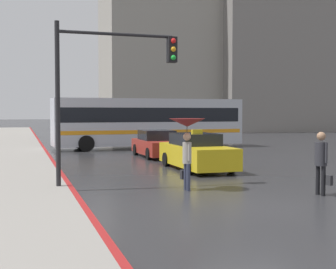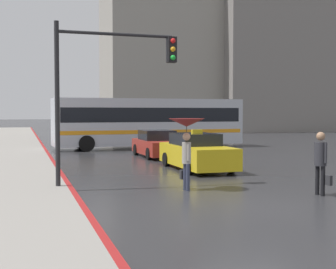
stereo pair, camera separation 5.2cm
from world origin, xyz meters
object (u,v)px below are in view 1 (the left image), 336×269
at_px(taxi, 197,153).
at_px(pedestrian_with_umbrella, 187,131).
at_px(city_bus, 149,121).
at_px(sedan_red, 158,145).
at_px(pedestrian_man, 321,158).
at_px(traffic_light, 110,73).

height_order(taxi, pedestrian_with_umbrella, pedestrian_with_umbrella).
distance_m(taxi, city_bus, 11.54).
xyz_separation_m(sedan_red, pedestrian_with_umbrella, (-2.13, -10.37, 1.13)).
bearing_deg(pedestrian_with_umbrella, pedestrian_man, -121.16).
xyz_separation_m(taxi, sedan_red, (-0.00, 5.66, -0.04)).
bearing_deg(sedan_red, pedestrian_man, 95.45).
relative_size(city_bus, pedestrian_with_umbrella, 5.73).
height_order(city_bus, pedestrian_with_umbrella, city_bus).
xyz_separation_m(city_bus, traffic_light, (-5.36, -15.17, 1.74)).
relative_size(city_bus, traffic_light, 2.46).
xyz_separation_m(taxi, traffic_light, (-4.24, -3.73, 2.83)).
height_order(sedan_red, pedestrian_with_umbrella, pedestrian_with_umbrella).
xyz_separation_m(pedestrian_with_umbrella, traffic_light, (-2.11, 0.98, 1.74)).
distance_m(city_bus, traffic_light, 16.18).
bearing_deg(taxi, sedan_red, -89.97).
height_order(sedan_red, traffic_light, traffic_light).
distance_m(taxi, pedestrian_man, 6.78).
distance_m(sedan_red, pedestrian_man, 12.39).
height_order(pedestrian_with_umbrella, traffic_light, traffic_light).
relative_size(sedan_red, traffic_light, 0.87).
distance_m(sedan_red, traffic_light, 10.70).
bearing_deg(pedestrian_with_umbrella, traffic_light, 64.67).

